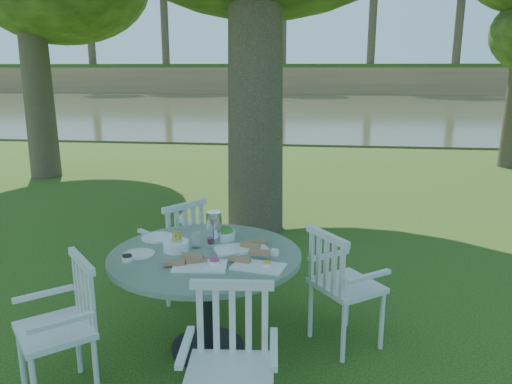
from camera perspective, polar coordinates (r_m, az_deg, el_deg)
ground at (r=5.38m, az=-0.27°, el=-9.34°), size 140.00×140.00×0.00m
table at (r=3.79m, az=-5.76°, el=-9.05°), size 1.42×1.42×0.80m
chair_ne at (r=3.91m, az=9.29°, el=-9.87°), size 0.64×0.65×0.95m
chair_nw at (r=4.74m, az=-8.82°, el=-5.60°), size 0.64×0.65×0.94m
chair_sw at (r=3.57m, az=-20.64°, el=-13.23°), size 0.64×0.65×0.94m
chair_se at (r=2.96m, az=-2.87°, el=-18.02°), size 0.52×0.49×0.95m
tableware at (r=3.82m, az=-5.86°, el=-5.73°), size 1.21×0.82×0.24m
river at (r=27.98m, az=5.91°, el=9.51°), size 100.00×28.00×0.12m
far_bank at (r=46.30m, az=7.10°, el=20.19°), size 100.00×18.00×15.20m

